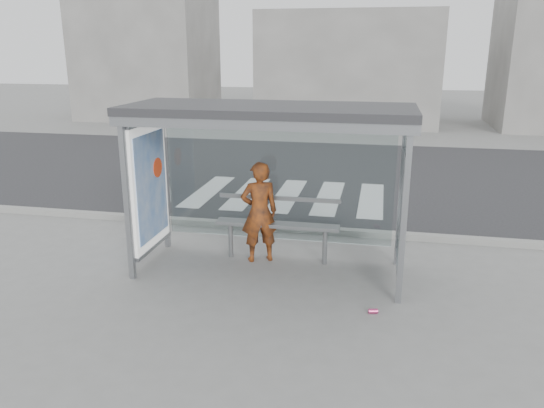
{
  "coord_description": "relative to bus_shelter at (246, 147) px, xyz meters",
  "views": [
    {
      "loc": [
        1.63,
        -7.65,
        3.42
      ],
      "look_at": [
        0.01,
        0.2,
        1.06
      ],
      "focal_mm": 35.0,
      "sensor_mm": 36.0,
      "label": 1
    }
  ],
  "objects": [
    {
      "name": "bench",
      "position": [
        0.41,
        0.43,
        -1.36
      ],
      "size": [
        2.05,
        0.34,
        1.06
      ],
      "color": "slate",
      "rests_on": "ground"
    },
    {
      "name": "soda_can",
      "position": [
        2.04,
        -1.16,
        -1.95
      ],
      "size": [
        0.13,
        0.09,
        0.07
      ],
      "primitive_type": "cylinder",
      "rotation": [
        0.0,
        1.57,
        0.23
      ],
      "color": "#ED4589",
      "rests_on": "ground"
    },
    {
      "name": "bus_shelter",
      "position": [
        0.0,
        0.0,
        0.0
      ],
      "size": [
        4.25,
        1.65,
        2.62
      ],
      "color": "gray",
      "rests_on": "ground"
    },
    {
      "name": "ground",
      "position": [
        0.37,
        -0.06,
        -1.98
      ],
      "size": [
        80.0,
        80.0,
        0.0
      ],
      "primitive_type": "plane",
      "color": "slate",
      "rests_on": "ground"
    },
    {
      "name": "building_left",
      "position": [
        -9.63,
        17.94,
        1.02
      ],
      "size": [
        6.0,
        5.0,
        6.0
      ],
      "primitive_type": "cube",
      "color": "slate",
      "rests_on": "ground"
    },
    {
      "name": "road",
      "position": [
        0.37,
        6.94,
        -1.98
      ],
      "size": [
        30.0,
        10.0,
        0.01
      ],
      "primitive_type": "cube",
      "color": "#262629",
      "rests_on": "ground"
    },
    {
      "name": "curb",
      "position": [
        0.37,
        1.89,
        -1.92
      ],
      "size": [
        30.0,
        0.18,
        0.12
      ],
      "primitive_type": "cube",
      "color": "gray",
      "rests_on": "ground"
    },
    {
      "name": "crosswalk",
      "position": [
        -0.13,
        4.44,
        -1.98
      ],
      "size": [
        4.55,
        3.0,
        0.0
      ],
      "color": "silver",
      "rests_on": "ground"
    },
    {
      "name": "building_center",
      "position": [
        0.37,
        17.94,
        0.52
      ],
      "size": [
        8.0,
        5.0,
        5.0
      ],
      "primitive_type": "cube",
      "color": "slate",
      "rests_on": "ground"
    },
    {
      "name": "person",
      "position": [
        0.13,
        0.35,
        -1.14
      ],
      "size": [
        0.72,
        0.62,
        1.68
      ],
      "primitive_type": "imported",
      "rotation": [
        0.0,
        0.0,
        3.56
      ],
      "color": "orange",
      "rests_on": "ground"
    }
  ]
}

